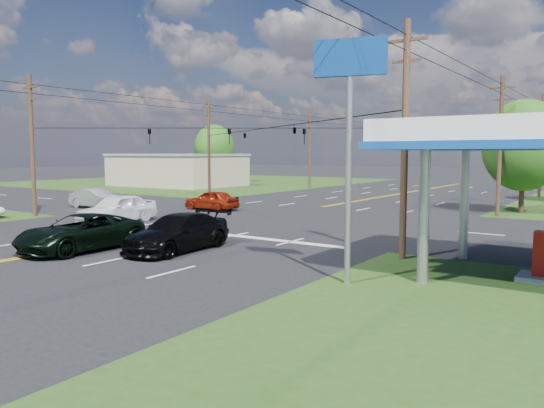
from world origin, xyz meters
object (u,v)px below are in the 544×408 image
Objects in this scene: tree_right_a at (524,145)px; pole_se at (405,138)px; pole_ne at (500,144)px; pole_right_far at (541,145)px; suv_black at (178,232)px; pole_left_far at (310,147)px; tree_far_l at (214,148)px; polesign_se at (350,92)px; pole_nw at (209,147)px; sedan_silver at (96,198)px; pickup_white at (117,209)px; pole_sw at (32,144)px; retail_nw at (177,171)px; pickup_dkgreen at (81,232)px.

pole_se is at bearing -92.73° from tree_right_a.
pole_ne reaches higher than tree_right_a.
pole_right_far reaches higher than suv_black.
pole_left_far is 1.22× the size of tree_right_a.
pole_se is 1.09× the size of tree_far_l.
polesign_se reaches higher than suv_black.
pole_nw is at bearing 145.30° from pole_se.
pole_ne is 1.70× the size of suv_black.
pole_se is 2.01× the size of sedan_silver.
pickup_white is 20.34m from polesign_se.
pole_sw is at bearing 164.08° from suv_black.
retail_nw is 29.61m from sedan_silver.
suv_black is (-9.90, -24.73, -4.06)m from tree_right_a.
pole_sw is at bearing -125.10° from pole_right_far.
pickup_white is (-19.69, -20.00, -3.97)m from tree_right_a.
tree_far_l is 1.10× the size of polesign_se.
tree_far_l is 1.85× the size of sedan_silver.
tree_far_l reaches higher than suv_black.
tree_far_l is (-19.00, 23.00, 0.28)m from pole_nw.
pickup_dkgreen is at bearing -50.59° from retail_nw.
retail_nw is 21.60m from pole_nw.
pole_left_far is (-26.00, 37.00, 0.25)m from pole_se.
pickup_dkgreen is (-12.50, -6.11, -4.11)m from pole_se.
pickup_dkgreen is at bearing -150.14° from suv_black.
pole_right_far reaches higher than pole_ne.
pole_left_far is 36.98m from pickup_white.
tree_right_a is (44.00, -10.00, 2.87)m from retail_nw.
pole_sw is at bearing -142.13° from tree_right_a.
pole_left_far is (-26.00, 19.00, 0.25)m from pole_ne.
pickup_dkgreen is (-12.50, -24.11, -4.11)m from pole_ne.
pole_left_far is at bearing 90.00° from pole_sw.
polesign_se is (45.00, -46.00, 1.04)m from tree_far_l.
pole_right_far is 2.12× the size of sedan_silver.
pole_nw is at bearing -8.96° from sedan_silver.
polesign_se is (8.90, -1.27, 5.42)m from suv_black.
pole_ne is at bearing 90.00° from polesign_se.
pickup_dkgreen is at bearing -117.40° from pole_ne.
pole_ne is 50.54m from tree_far_l.
pole_sw reaches higher than pickup_dkgreen.
polesign_se reaches higher than pickup_white.
pole_nw and pole_ne have the same top height.
tree_right_a reaches higher than polesign_se.
pole_left_far is at bearing 19.44° from retail_nw.
pole_se is 1.81× the size of pickup_white.
sedan_silver is (-1.25, 5.96, -4.14)m from pole_sw.
retail_nw is 1.68× the size of pole_ne.
pole_nw reaches higher than pickup_dkgreen.
tree_far_l is (-45.00, 23.00, 0.28)m from pole_ne.
sedan_silver is (-27.25, -31.04, -4.39)m from pole_right_far.
pole_nw reaches higher than polesign_se.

